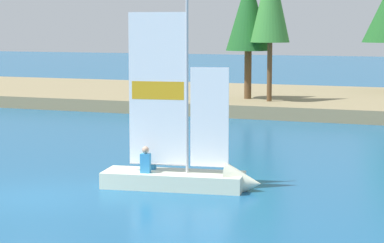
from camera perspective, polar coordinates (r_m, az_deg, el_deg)
The scene contains 4 objects.
ground_plane at distance 20.83m, azimuth -12.06°, elevation -5.74°, with size 200.00×200.00×0.00m, color #195684.
shore_bank at distance 44.31m, azimuth 6.28°, elevation 1.69°, with size 80.00×14.06×0.67m, color #897A56.
shoreline_tree_midleft at distance 40.98m, azimuth 4.35°, elevation 8.29°, with size 2.45×2.45×6.82m.
sailboat at distance 21.39m, azimuth 0.21°, elevation -3.96°, with size 4.71×1.90×5.84m.
Camera 1 is at (11.13, -16.98, 4.65)m, focal length 69.64 mm.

